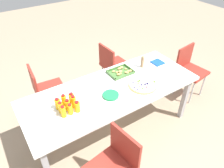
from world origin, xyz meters
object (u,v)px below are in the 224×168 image
object	(u,v)px
juice_bottle_8	(72,98)
fruit_pizza	(143,85)
snack_tray	(121,72)
cardboard_tube	(142,62)
party_table	(112,93)
juice_bottle_0	(63,112)
juice_bottle_2	(77,107)
chair_far_right	(113,64)
juice_bottle_4	(68,105)
napkin_stack	(158,62)
juice_bottle_3	(61,108)
chair_far_left	(45,88)
chair_end	(189,68)
juice_bottle_5	(74,102)
juice_bottle_1	(70,109)
chair_near_left	(116,163)
plate_stack	(111,95)
juice_bottle_7	(64,100)
juice_bottle_6	(58,104)

from	to	relation	value
juice_bottle_8	fruit_pizza	xyz separation A→B (m)	(0.85, -0.19, -0.05)
snack_tray	cardboard_tube	xyz separation A→B (m)	(0.32, -0.04, 0.07)
party_table	snack_tray	size ratio (longest dim) A/B	6.85
juice_bottle_0	juice_bottle_2	world-z (taller)	juice_bottle_0
chair_far_right	juice_bottle_4	size ratio (longest dim) A/B	6.18
party_table	napkin_stack	xyz separation A→B (m)	(0.86, 0.14, 0.07)
juice_bottle_8	juice_bottle_4	bearing A→B (deg)	-137.19
juice_bottle_8	snack_tray	xyz separation A→B (m)	(0.79, 0.18, -0.05)
chair_far_right	snack_tray	xyz separation A→B (m)	(-0.24, -0.57, 0.25)
juice_bottle_2	cardboard_tube	bearing A→B (deg)	14.60
juice_bottle_0	juice_bottle_3	world-z (taller)	same
chair_far_left	snack_tray	distance (m)	1.08
chair_end	juice_bottle_5	xyz separation A→B (m)	(-1.98, -0.06, 0.31)
chair_far_left	juice_bottle_5	bearing A→B (deg)	11.07
juice_bottle_0	juice_bottle_3	distance (m)	0.07
juice_bottle_1	napkin_stack	xyz separation A→B (m)	(1.45, 0.25, -0.05)
cardboard_tube	juice_bottle_0	bearing A→B (deg)	-167.41
chair_end	juice_bottle_3	world-z (taller)	juice_bottle_3
chair_near_left	chair_end	size ratio (longest dim) A/B	1.00
party_table	cardboard_tube	world-z (taller)	cardboard_tube
party_table	napkin_stack	distance (m)	0.87
juice_bottle_1	chair_far_left	bearing A→B (deg)	91.51
party_table	plate_stack	distance (m)	0.16
chair_far_right	napkin_stack	world-z (taller)	chair_far_right
chair_far_right	napkin_stack	size ratio (longest dim) A/B	5.53
juice_bottle_4	juice_bottle_7	world-z (taller)	juice_bottle_7
chair_near_left	juice_bottle_3	bearing A→B (deg)	10.48
chair_end	juice_bottle_8	size ratio (longest dim) A/B	6.06
juice_bottle_2	juice_bottle_1	bearing A→B (deg)	175.66
juice_bottle_8	cardboard_tube	distance (m)	1.12
juice_bottle_1	juice_bottle_5	xyz separation A→B (m)	(0.08, 0.08, 0.01)
fruit_pizza	snack_tray	size ratio (longest dim) A/B	1.09
cardboard_tube	napkin_stack	bearing A→B (deg)	-8.51
juice_bottle_0	plate_stack	world-z (taller)	juice_bottle_0
juice_bottle_2	juice_bottle_8	xyz separation A→B (m)	(0.00, 0.15, 0.00)
juice_bottle_7	juice_bottle_5	bearing A→B (deg)	-43.38
fruit_pizza	plate_stack	size ratio (longest dim) A/B	1.83
chair_far_right	juice_bottle_3	distance (m)	1.48
chair_far_left	juice_bottle_3	size ratio (longest dim) A/B	5.91
chair_far_right	chair_far_left	world-z (taller)	same
party_table	juice_bottle_7	size ratio (longest dim) A/B	14.57
party_table	cardboard_tube	size ratio (longest dim) A/B	12.81
chair_far_left	snack_tray	xyz separation A→B (m)	(0.90, -0.56, 0.25)
juice_bottle_2	juice_bottle_4	distance (m)	0.11
juice_bottle_6	snack_tray	bearing A→B (deg)	10.99
juice_bottle_1	napkin_stack	world-z (taller)	juice_bottle_1
snack_tray	fruit_pizza	bearing A→B (deg)	-81.20
juice_bottle_8	chair_end	bearing A→B (deg)	-0.04
chair_near_left	juice_bottle_4	size ratio (longest dim) A/B	6.18
juice_bottle_0	fruit_pizza	bearing A→B (deg)	-2.73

